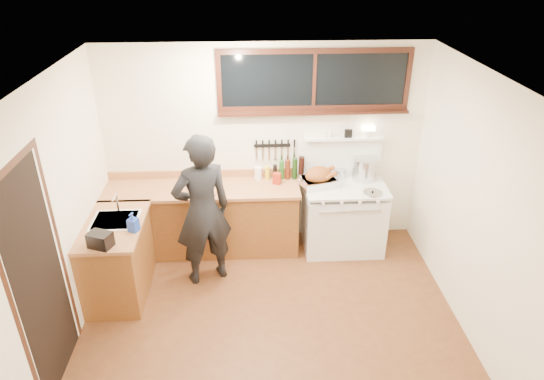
{
  "coord_description": "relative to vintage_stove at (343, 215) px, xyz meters",
  "views": [
    {
      "loc": [
        -0.21,
        -3.93,
        3.65
      ],
      "look_at": [
        0.05,
        0.85,
        1.15
      ],
      "focal_mm": 32.0,
      "sensor_mm": 36.0,
      "label": 1
    }
  ],
  "objects": [
    {
      "name": "coffee_tin",
      "position": [
        -0.85,
        0.09,
        0.5
      ],
      "size": [
        0.11,
        0.1,
        0.14
      ],
      "color": "#A02711",
      "rests_on": "counter_back"
    },
    {
      "name": "saucepan",
      "position": [
        -0.03,
        0.24,
        0.49
      ],
      "size": [
        0.19,
        0.28,
        0.11
      ],
      "color": "silver",
      "rests_on": "vintage_stove"
    },
    {
      "name": "left_doorway",
      "position": [
        -2.99,
        -1.96,
        0.62
      ],
      "size": [
        0.02,
        1.04,
        2.17
      ],
      "color": "black",
      "rests_on": "ground"
    },
    {
      "name": "toaster",
      "position": [
        -2.7,
        -1.21,
        0.51
      ],
      "size": [
        0.27,
        0.23,
        0.16
      ],
      "color": "black",
      "rests_on": "counter_left"
    },
    {
      "name": "sink_unit",
      "position": [
        -2.68,
        -0.71,
        0.38
      ],
      "size": [
        0.5,
        0.45,
        0.37
      ],
      "color": "white",
      "rests_on": "counter_left"
    },
    {
      "name": "knife_strip",
      "position": [
        -0.88,
        0.32,
        0.84
      ],
      "size": [
        0.52,
        0.03,
        0.28
      ],
      "color": "black",
      "rests_on": "room_shell"
    },
    {
      "name": "roast_turkey",
      "position": [
        -0.34,
        0.02,
        0.54
      ],
      "size": [
        0.51,
        0.43,
        0.25
      ],
      "color": "silver",
      "rests_on": "vintage_stove"
    },
    {
      "name": "stockpot",
      "position": [
        0.27,
        0.17,
        0.58
      ],
      "size": [
        0.39,
        0.39,
        0.28
      ],
      "color": "silver",
      "rests_on": "vintage_stove"
    },
    {
      "name": "counter_left",
      "position": [
        -2.7,
        -0.79,
        -0.01
      ],
      "size": [
        0.64,
        1.09,
        0.9
      ],
      "color": "brown",
      "rests_on": "ground"
    },
    {
      "name": "counter_back",
      "position": [
        -1.8,
        0.04,
        -0.01
      ],
      "size": [
        2.44,
        0.64,
        1.0
      ],
      "color": "brown",
      "rests_on": "ground"
    },
    {
      "name": "pot_lid",
      "position": [
        0.28,
        -0.24,
        0.45
      ],
      "size": [
        0.25,
        0.25,
        0.04
      ],
      "color": "silver",
      "rests_on": "vintage_stove"
    },
    {
      "name": "back_window",
      "position": [
        -0.4,
        0.31,
        1.6
      ],
      "size": [
        2.32,
        0.13,
        0.77
      ],
      "color": "black",
      "rests_on": "room_shell"
    },
    {
      "name": "room_shell",
      "position": [
        -1.0,
        -1.41,
        1.18
      ],
      "size": [
        4.1,
        3.6,
        2.65
      ],
      "color": "white",
      "rests_on": "ground"
    },
    {
      "name": "pitcher",
      "position": [
        -1.08,
        0.22,
        0.52
      ],
      "size": [
        0.09,
        0.09,
        0.17
      ],
      "color": "white",
      "rests_on": "counter_back"
    },
    {
      "name": "ground_plane",
      "position": [
        -1.0,
        -1.41,
        -0.48
      ],
      "size": [
        4.0,
        3.5,
        0.02
      ],
      "primitive_type": "cube",
      "color": "#572E17"
    },
    {
      "name": "soap_bottle",
      "position": [
        -2.43,
        -0.93,
        0.54
      ],
      "size": [
        0.13,
        0.13,
        0.22
      ],
      "color": "blue",
      "rests_on": "counter_left"
    },
    {
      "name": "bottle_cluster",
      "position": [
        -0.7,
        0.22,
        0.56
      ],
      "size": [
        0.5,
        0.07,
        0.3
      ],
      "color": "black",
      "rests_on": "counter_back"
    },
    {
      "name": "cutting_board",
      "position": [
        -1.76,
        -0.09,
        0.49
      ],
      "size": [
        0.43,
        0.38,
        0.13
      ],
      "color": "#B37347",
      "rests_on": "counter_back"
    },
    {
      "name": "vintage_stove",
      "position": [
        0.0,
        0.0,
        0.0
      ],
      "size": [
        1.02,
        0.74,
        1.57
      ],
      "color": "white",
      "rests_on": "ground"
    },
    {
      "name": "man",
      "position": [
        -1.74,
        -0.59,
        0.45
      ],
      "size": [
        0.79,
        0.67,
        1.84
      ],
      "color": "black",
      "rests_on": "ground"
    }
  ]
}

